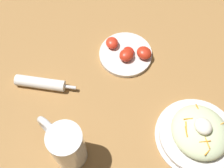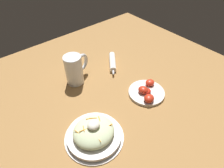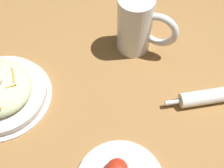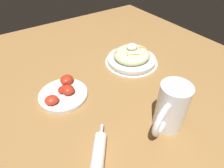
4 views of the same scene
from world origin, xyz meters
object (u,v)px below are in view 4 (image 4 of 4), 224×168
object	(u,v)px
salad_plate	(132,57)
beer_mug	(170,110)
tomato_plate	(63,93)
napkin_roll	(98,160)

from	to	relation	value
salad_plate	beer_mug	distance (m)	0.36
salad_plate	tomato_plate	size ratio (longest dim) A/B	1.34
beer_mug	tomato_plate	xyz separation A→B (m)	(-0.21, 0.30, -0.05)
salad_plate	beer_mug	size ratio (longest dim) A/B	1.51
napkin_roll	beer_mug	bearing A→B (deg)	-2.84
napkin_roll	tomato_plate	size ratio (longest dim) A/B	0.94
salad_plate	beer_mug	xyz separation A→B (m)	(-0.13, -0.33, 0.04)
napkin_roll	tomato_plate	distance (m)	0.29
beer_mug	napkin_roll	size ratio (longest dim) A/B	0.95
beer_mug	tomato_plate	size ratio (longest dim) A/B	0.89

